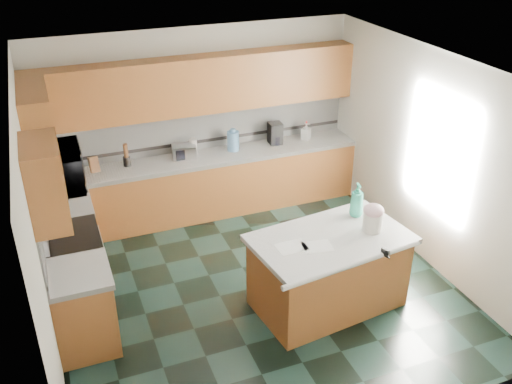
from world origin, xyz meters
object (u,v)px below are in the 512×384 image
treat_jar (372,222)px  toaster_oven (184,152)px  soap_bottle_island (357,200)px  knife_block (94,165)px  coffee_maker (275,133)px  island_base (328,273)px  island_top (331,239)px

treat_jar → toaster_oven: 3.04m
treat_jar → soap_bottle_island: bearing=94.1°
knife_block → coffee_maker: (2.67, 0.03, 0.05)m
soap_bottle_island → toaster_oven: (-1.45, 2.32, -0.11)m
island_base → island_top: 0.46m
island_base → coffee_maker: coffee_maker is taller
soap_bottle_island → coffee_maker: (-0.03, 2.35, -0.04)m
island_top → treat_jar: bearing=-12.3°
island_base → soap_bottle_island: (0.49, 0.32, 0.70)m
toaster_oven → island_base: bearing=-60.3°
island_top → coffee_maker: (0.46, 2.66, 0.19)m
island_base → treat_jar: treat_jar is taller
island_base → knife_block: size_ratio=7.59×
coffee_maker → island_base: bearing=-95.1°
island_top → knife_block: (-2.20, 2.63, 0.14)m
island_top → soap_bottle_island: 0.63m
island_base → toaster_oven: bearing=102.8°
treat_jar → soap_bottle_island: soap_bottle_island is taller
soap_bottle_island → coffee_maker: soap_bottle_island is taller
toaster_oven → coffee_maker: size_ratio=1.03×
knife_block → island_base: bearing=-62.6°
toaster_oven → coffee_maker: (1.42, 0.03, 0.06)m
island_base → coffee_maker: size_ratio=5.03×
toaster_oven → coffee_maker: 1.42m
toaster_oven → island_top: bearing=-60.3°
soap_bottle_island → knife_block: 3.56m
soap_bottle_island → treat_jar: bearing=-78.6°
treat_jar → coffee_maker: 2.71m
knife_block → coffee_maker: 2.67m
treat_jar → toaster_oven: size_ratio=0.66×
island_base → island_top: size_ratio=0.94×
island_base → island_top: island_top is taller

